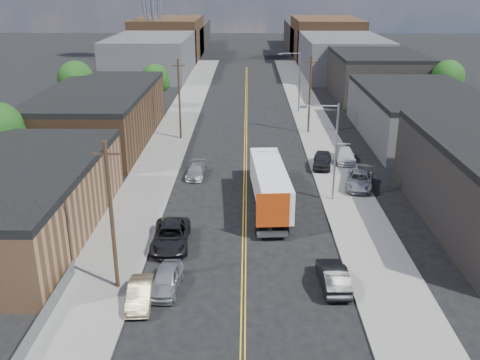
{
  "coord_description": "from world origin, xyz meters",
  "views": [
    {
      "loc": [
        0.18,
        -20.08,
        18.85
      ],
      "look_at": [
        -0.42,
        23.6,
        2.5
      ],
      "focal_mm": 40.0,
      "sensor_mm": 36.0,
      "label": 1
    }
  ],
  "objects_px": {
    "car_left_a": "(166,279)",
    "car_right_oncoming": "(333,276)",
    "car_right_lot_a": "(360,180)",
    "semi_truck": "(269,180)",
    "car_left_b": "(140,294)",
    "car_right_lot_b": "(345,155)",
    "car_right_lot_c": "(322,160)",
    "car_left_d": "(196,171)",
    "car_left_c": "(171,236)"
  },
  "relations": [
    {
      "from": "car_right_lot_a",
      "to": "semi_truck",
      "type": "bearing_deg",
      "value": -143.47
    },
    {
      "from": "car_right_lot_b",
      "to": "car_left_a",
      "type": "bearing_deg",
      "value": -117.93
    },
    {
      "from": "car_left_a",
      "to": "car_right_lot_a",
      "type": "distance_m",
      "value": 24.17
    },
    {
      "from": "car_left_d",
      "to": "car_right_lot_a",
      "type": "bearing_deg",
      "value": -7.86
    },
    {
      "from": "car_left_c",
      "to": "car_right_lot_a",
      "type": "bearing_deg",
      "value": 33.44
    },
    {
      "from": "car_left_d",
      "to": "car_right_lot_c",
      "type": "bearing_deg",
      "value": 15.39
    },
    {
      "from": "car_right_lot_a",
      "to": "car_right_lot_b",
      "type": "xyz_separation_m",
      "value": [
        -0.04,
        8.0,
        -0.03
      ]
    },
    {
      "from": "car_left_a",
      "to": "car_right_oncoming",
      "type": "distance_m",
      "value": 10.85
    },
    {
      "from": "car_right_lot_b",
      "to": "car_right_lot_a",
      "type": "bearing_deg",
      "value": -86.21
    },
    {
      "from": "semi_truck",
      "to": "car_left_b",
      "type": "bearing_deg",
      "value": -122.1
    },
    {
      "from": "semi_truck",
      "to": "car_left_c",
      "type": "relative_size",
      "value": 2.59
    },
    {
      "from": "semi_truck",
      "to": "car_left_d",
      "type": "relative_size",
      "value": 3.45
    },
    {
      "from": "car_left_b",
      "to": "car_left_d",
      "type": "distance_m",
      "value": 23.02
    },
    {
      "from": "car_right_lot_a",
      "to": "car_right_lot_b",
      "type": "distance_m",
      "value": 8.0
    },
    {
      "from": "car_right_oncoming",
      "to": "car_right_lot_c",
      "type": "relative_size",
      "value": 1.01
    },
    {
      "from": "car_left_b",
      "to": "car_right_lot_c",
      "type": "xyz_separation_m",
      "value": [
        14.6,
        25.72,
        0.28
      ]
    },
    {
      "from": "semi_truck",
      "to": "car_right_lot_c",
      "type": "distance_m",
      "value": 11.47
    },
    {
      "from": "semi_truck",
      "to": "car_right_lot_b",
      "type": "height_order",
      "value": "semi_truck"
    },
    {
      "from": "car_left_c",
      "to": "car_left_b",
      "type": "bearing_deg",
      "value": -98.94
    },
    {
      "from": "car_left_c",
      "to": "car_left_d",
      "type": "bearing_deg",
      "value": 85.46
    },
    {
      "from": "car_right_lot_b",
      "to": "car_left_b",
      "type": "bearing_deg",
      "value": -118.56
    },
    {
      "from": "car_left_b",
      "to": "car_right_lot_a",
      "type": "relative_size",
      "value": 0.76
    },
    {
      "from": "semi_truck",
      "to": "car_right_lot_b",
      "type": "distance_m",
      "value": 14.68
    },
    {
      "from": "semi_truck",
      "to": "car_left_d",
      "type": "xyz_separation_m",
      "value": [
        -7.16,
        6.93,
        -1.59
      ]
    },
    {
      "from": "car_right_oncoming",
      "to": "car_right_lot_a",
      "type": "relative_size",
      "value": 0.88
    },
    {
      "from": "semi_truck",
      "to": "car_left_c",
      "type": "distance_m",
      "value": 11.43
    },
    {
      "from": "car_left_c",
      "to": "car_right_lot_a",
      "type": "relative_size",
      "value": 1.09
    },
    {
      "from": "car_left_a",
      "to": "car_left_b",
      "type": "distance_m",
      "value": 2.13
    },
    {
      "from": "car_left_d",
      "to": "car_right_lot_a",
      "type": "xyz_separation_m",
      "value": [
        16.0,
        -3.25,
        0.26
      ]
    },
    {
      "from": "car_left_a",
      "to": "car_right_lot_c",
      "type": "xyz_separation_m",
      "value": [
        13.2,
        24.12,
        0.21
      ]
    },
    {
      "from": "car_right_oncoming",
      "to": "car_right_lot_b",
      "type": "xyz_separation_m",
      "value": [
        5.12,
        25.64,
        0.08
      ]
    },
    {
      "from": "car_left_c",
      "to": "car_right_lot_c",
      "type": "relative_size",
      "value": 1.25
    },
    {
      "from": "car_left_a",
      "to": "semi_truck",
      "type": "bearing_deg",
      "value": 67.8
    },
    {
      "from": "car_right_lot_b",
      "to": "car_left_c",
      "type": "bearing_deg",
      "value": -126.01
    },
    {
      "from": "car_right_lot_c",
      "to": "car_left_b",
      "type": "bearing_deg",
      "value": -110.2
    },
    {
      "from": "semi_truck",
      "to": "car_left_d",
      "type": "bearing_deg",
      "value": 131.92
    },
    {
      "from": "car_left_d",
      "to": "car_right_lot_b",
      "type": "height_order",
      "value": "car_right_lot_b"
    },
    {
      "from": "car_right_oncoming",
      "to": "car_left_a",
      "type": "bearing_deg",
      "value": 0.38
    },
    {
      "from": "car_left_c",
      "to": "car_left_d",
      "type": "xyz_separation_m",
      "value": [
        0.53,
        15.25,
        -0.18
      ]
    },
    {
      "from": "car_right_oncoming",
      "to": "car_right_lot_b",
      "type": "relative_size",
      "value": 0.96
    },
    {
      "from": "car_left_c",
      "to": "car_right_lot_b",
      "type": "relative_size",
      "value": 1.19
    },
    {
      "from": "car_left_b",
      "to": "car_right_lot_b",
      "type": "xyz_separation_m",
      "value": [
        17.36,
        27.72,
        0.19
      ]
    },
    {
      "from": "car_right_oncoming",
      "to": "semi_truck",
      "type": "bearing_deg",
      "value": -77.39
    },
    {
      "from": "car_left_c",
      "to": "car_right_lot_a",
      "type": "distance_m",
      "value": 20.43
    },
    {
      "from": "car_right_lot_b",
      "to": "car_right_oncoming",
      "type": "bearing_deg",
      "value": -97.81
    },
    {
      "from": "car_left_b",
      "to": "car_left_d",
      "type": "relative_size",
      "value": 0.93
    },
    {
      "from": "car_left_a",
      "to": "car_left_b",
      "type": "bearing_deg",
      "value": -126.84
    },
    {
      "from": "car_right_lot_c",
      "to": "car_left_c",
      "type": "bearing_deg",
      "value": -117.96
    },
    {
      "from": "car_left_c",
      "to": "car_right_lot_b",
      "type": "xyz_separation_m",
      "value": [
        16.49,
        20.0,
        0.05
      ]
    },
    {
      "from": "car_left_d",
      "to": "car_right_oncoming",
      "type": "xyz_separation_m",
      "value": [
        10.84,
        -20.89,
        0.14
      ]
    }
  ]
}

